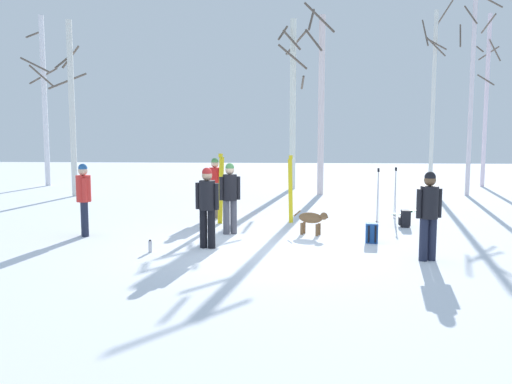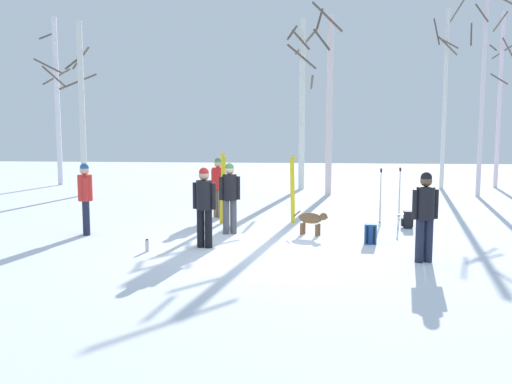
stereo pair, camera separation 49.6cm
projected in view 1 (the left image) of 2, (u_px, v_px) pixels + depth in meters
ground_plane at (262, 247)px, 11.45m from camera, size 60.00×60.00×0.00m
person_0 at (230, 194)px, 12.81m from camera, size 0.49×0.34×1.72m
person_1 at (84, 195)px, 12.58m from camera, size 0.34×0.48×1.72m
person_2 at (207, 202)px, 11.28m from camera, size 0.51×0.34×1.72m
person_3 at (215, 184)px, 15.20m from camera, size 0.44×0.34×1.72m
person_4 at (429, 210)px, 10.17m from camera, size 0.51×0.34×1.72m
dog at (312, 219)px, 12.77m from camera, size 0.84×0.45×0.57m
ski_pair_planted_0 at (290, 189)px, 14.38m from camera, size 0.15×0.12×1.83m
ski_pair_planted_1 at (221, 189)px, 14.26m from camera, size 0.20×0.06×1.88m
ski_pair_lying_0 at (410, 211)px, 16.47m from camera, size 1.34×1.35×0.05m
ski_poles_0 at (378, 195)px, 14.15m from camera, size 0.07×0.23×1.50m
ski_poles_1 at (395, 191)px, 15.19m from camera, size 0.07×0.23×1.45m
backpack_0 at (405, 219)px, 13.83m from camera, size 0.30×0.27×0.44m
backpack_1 at (372, 233)px, 11.88m from camera, size 0.27×0.30×0.44m
water_bottle_0 at (150, 246)px, 10.95m from camera, size 0.08×0.08×0.26m
birch_tree_0 at (44, 99)px, 23.81m from camera, size 1.45×1.59×7.51m
birch_tree_1 at (72, 107)px, 20.08m from camera, size 1.27×1.30×6.55m
birch_tree_2 at (293, 100)px, 22.50m from camera, size 1.29×1.30×7.09m
birch_tree_3 at (321, 101)px, 20.45m from camera, size 1.16×1.29×7.20m
birch_tree_4 at (433, 96)px, 22.85m from camera, size 1.17×1.17×7.92m
birch_tree_5 at (472, 90)px, 20.10m from camera, size 1.45×1.37×7.61m
birch_tree_6 at (486, 99)px, 23.43m from camera, size 1.06×1.07×7.50m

